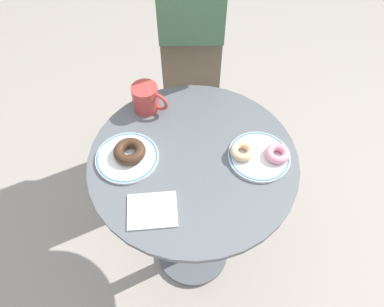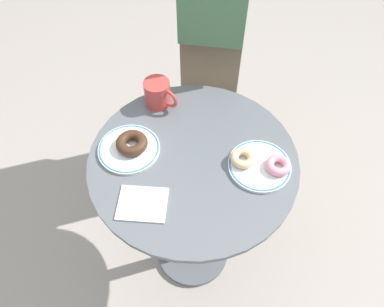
{
  "view_description": "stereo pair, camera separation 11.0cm",
  "coord_description": "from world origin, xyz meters",
  "px_view_note": "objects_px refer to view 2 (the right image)",
  "views": [
    {
      "loc": [
        0.11,
        -0.65,
        1.67
      ],
      "look_at": [
        -0.0,
        -0.0,
        0.79
      ],
      "focal_mm": 33.91,
      "sensor_mm": 36.0,
      "label": 1
    },
    {
      "loc": [
        0.22,
        -0.62,
        1.67
      ],
      "look_at": [
        -0.0,
        -0.0,
        0.79
      ],
      "focal_mm": 33.91,
      "sensor_mm": 36.0,
      "label": 2
    }
  ],
  "objects_px": {
    "cafe_table": "(193,196)",
    "plate_right": "(259,166)",
    "donut_chocolate": "(132,143)",
    "plate_left": "(129,149)",
    "coffee_mug": "(158,93)",
    "paper_napkin": "(143,204)",
    "person_figure": "(216,20)",
    "donut_glazed": "(243,158)",
    "donut_pink_frosted": "(278,165)"
  },
  "relations": [
    {
      "from": "donut_chocolate",
      "to": "coffee_mug",
      "type": "bearing_deg",
      "value": 89.64
    },
    {
      "from": "plate_left",
      "to": "person_figure",
      "type": "xyz_separation_m",
      "value": [
        0.09,
        0.61,
        0.1
      ]
    },
    {
      "from": "donut_chocolate",
      "to": "donut_pink_frosted",
      "type": "relative_size",
      "value": 1.31
    },
    {
      "from": "donut_glazed",
      "to": "plate_left",
      "type": "bearing_deg",
      "value": -168.32
    },
    {
      "from": "donut_glazed",
      "to": "coffee_mug",
      "type": "height_order",
      "value": "coffee_mug"
    },
    {
      "from": "plate_right",
      "to": "person_figure",
      "type": "distance_m",
      "value": 0.62
    },
    {
      "from": "plate_left",
      "to": "plate_right",
      "type": "xyz_separation_m",
      "value": [
        0.4,
        0.07,
        -0.0
      ]
    },
    {
      "from": "plate_right",
      "to": "paper_napkin",
      "type": "distance_m",
      "value": 0.37
    },
    {
      "from": "paper_napkin",
      "to": "coffee_mug",
      "type": "height_order",
      "value": "coffee_mug"
    },
    {
      "from": "donut_pink_frosted",
      "to": "donut_chocolate",
      "type": "bearing_deg",
      "value": -170.76
    },
    {
      "from": "plate_right",
      "to": "donut_glazed",
      "type": "bearing_deg",
      "value": -176.89
    },
    {
      "from": "donut_pink_frosted",
      "to": "plate_right",
      "type": "bearing_deg",
      "value": -172.69
    },
    {
      "from": "donut_pink_frosted",
      "to": "paper_napkin",
      "type": "bearing_deg",
      "value": -143.87
    },
    {
      "from": "donut_pink_frosted",
      "to": "paper_napkin",
      "type": "distance_m",
      "value": 0.41
    },
    {
      "from": "plate_left",
      "to": "coffee_mug",
      "type": "bearing_deg",
      "value": 87.5
    },
    {
      "from": "donut_glazed",
      "to": "coffee_mug",
      "type": "bearing_deg",
      "value": 156.23
    },
    {
      "from": "plate_left",
      "to": "donut_glazed",
      "type": "xyz_separation_m",
      "value": [
        0.35,
        0.07,
        0.02
      ]
    },
    {
      "from": "cafe_table",
      "to": "donut_chocolate",
      "type": "height_order",
      "value": "donut_chocolate"
    },
    {
      "from": "paper_napkin",
      "to": "coffee_mug",
      "type": "xyz_separation_m",
      "value": [
        -0.11,
        0.38,
        0.04
      ]
    },
    {
      "from": "coffee_mug",
      "to": "cafe_table",
      "type": "bearing_deg",
      "value": -43.77
    },
    {
      "from": "plate_left",
      "to": "paper_napkin",
      "type": "distance_m",
      "value": 0.2
    },
    {
      "from": "donut_glazed",
      "to": "paper_napkin",
      "type": "xyz_separation_m",
      "value": [
        -0.23,
        -0.23,
        -0.02
      ]
    },
    {
      "from": "plate_right",
      "to": "donut_chocolate",
      "type": "xyz_separation_m",
      "value": [
        -0.39,
        -0.07,
        0.02
      ]
    },
    {
      "from": "donut_pink_frosted",
      "to": "coffee_mug",
      "type": "relative_size",
      "value": 0.59
    },
    {
      "from": "coffee_mug",
      "to": "donut_pink_frosted",
      "type": "bearing_deg",
      "value": -17.38
    },
    {
      "from": "coffee_mug",
      "to": "plate_right",
      "type": "bearing_deg",
      "value": -20.45
    },
    {
      "from": "plate_left",
      "to": "donut_glazed",
      "type": "relative_size",
      "value": 2.56
    },
    {
      "from": "donut_chocolate",
      "to": "paper_napkin",
      "type": "height_order",
      "value": "donut_chocolate"
    },
    {
      "from": "paper_napkin",
      "to": "donut_glazed",
      "type": "bearing_deg",
      "value": 45.8
    },
    {
      "from": "cafe_table",
      "to": "paper_napkin",
      "type": "bearing_deg",
      "value": -112.03
    },
    {
      "from": "plate_right",
      "to": "coffee_mug",
      "type": "relative_size",
      "value": 1.5
    },
    {
      "from": "coffee_mug",
      "to": "paper_napkin",
      "type": "bearing_deg",
      "value": -74.05
    },
    {
      "from": "plate_left",
      "to": "coffee_mug",
      "type": "distance_m",
      "value": 0.22
    },
    {
      "from": "paper_napkin",
      "to": "person_figure",
      "type": "relative_size",
      "value": 0.08
    },
    {
      "from": "plate_right",
      "to": "person_figure",
      "type": "height_order",
      "value": "person_figure"
    },
    {
      "from": "coffee_mug",
      "to": "donut_chocolate",
      "type": "bearing_deg",
      "value": -90.36
    },
    {
      "from": "plate_left",
      "to": "donut_glazed",
      "type": "height_order",
      "value": "donut_glazed"
    },
    {
      "from": "cafe_table",
      "to": "plate_right",
      "type": "bearing_deg",
      "value": 10.42
    },
    {
      "from": "cafe_table",
      "to": "donut_chocolate",
      "type": "xyz_separation_m",
      "value": [
        -0.19,
        -0.03,
        0.26
      ]
    },
    {
      "from": "plate_left",
      "to": "plate_right",
      "type": "relative_size",
      "value": 1.01
    },
    {
      "from": "paper_napkin",
      "to": "coffee_mug",
      "type": "distance_m",
      "value": 0.4
    },
    {
      "from": "donut_pink_frosted",
      "to": "person_figure",
      "type": "bearing_deg",
      "value": 124.49
    },
    {
      "from": "plate_right",
      "to": "paper_napkin",
      "type": "relative_size",
      "value": 1.39
    },
    {
      "from": "donut_chocolate",
      "to": "donut_glazed",
      "type": "distance_m",
      "value": 0.34
    },
    {
      "from": "plate_left",
      "to": "paper_napkin",
      "type": "height_order",
      "value": "plate_left"
    },
    {
      "from": "plate_right",
      "to": "person_figure",
      "type": "xyz_separation_m",
      "value": [
        -0.31,
        0.53,
        0.1
      ]
    },
    {
      "from": "cafe_table",
      "to": "plate_right",
      "type": "distance_m",
      "value": 0.32
    },
    {
      "from": "cafe_table",
      "to": "coffee_mug",
      "type": "bearing_deg",
      "value": 136.23
    },
    {
      "from": "plate_right",
      "to": "person_figure",
      "type": "relative_size",
      "value": 0.11
    },
    {
      "from": "plate_left",
      "to": "person_figure",
      "type": "bearing_deg",
      "value": 81.52
    }
  ]
}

